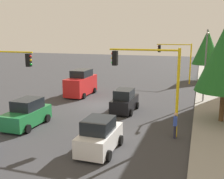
% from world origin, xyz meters
% --- Properties ---
extents(ground_plane, '(120.00, 120.00, 0.00)m').
position_xyz_m(ground_plane, '(0.00, 0.00, 0.00)').
color(ground_plane, '#353538').
extents(sidewalk_kerb, '(80.00, 4.00, 0.15)m').
position_xyz_m(sidewalk_kerb, '(-5.00, 10.50, 0.07)').
color(sidewalk_kerb, gray).
rests_on(sidewalk_kerb, ground).
extents(traffic_signal_near_right, '(0.36, 4.59, 5.41)m').
position_xyz_m(traffic_signal_near_right, '(6.00, -5.66, 3.84)').
color(traffic_signal_near_right, yellow).
rests_on(traffic_signal_near_right, ground).
extents(traffic_signal_far_left, '(0.36, 4.59, 5.35)m').
position_xyz_m(traffic_signal_far_left, '(-14.00, 5.65, 3.80)').
color(traffic_signal_far_left, yellow).
rests_on(traffic_signal_far_left, ground).
extents(traffic_signal_near_left, '(0.36, 4.59, 5.75)m').
position_xyz_m(traffic_signal_near_left, '(6.00, 5.71, 4.06)').
color(traffic_signal_near_left, yellow).
rests_on(traffic_signal_near_left, ground).
extents(street_lamp_curbside, '(2.15, 0.28, 7.00)m').
position_xyz_m(street_lamp_curbside, '(-3.61, 9.20, 4.35)').
color(street_lamp_curbside, slate).
rests_on(street_lamp_curbside, ground).
extents(tree_roadside_far, '(3.96, 3.96, 7.23)m').
position_xyz_m(tree_roadside_far, '(-18.00, 9.50, 4.74)').
color(tree_roadside_far, brown).
rests_on(tree_roadside_far, ground).
extents(delivery_van_red, '(4.80, 2.22, 2.77)m').
position_xyz_m(delivery_van_red, '(-3.36, -3.48, 1.28)').
color(delivery_van_red, red).
rests_on(delivery_van_red, ground).
extents(car_black, '(3.73, 1.94, 1.98)m').
position_xyz_m(car_black, '(1.31, 2.74, 0.89)').
color(car_black, black).
rests_on(car_black, ground).
extents(car_green, '(4.01, 2.08, 1.98)m').
position_xyz_m(car_green, '(7.12, -2.99, 0.90)').
color(car_green, '#1E7238').
rests_on(car_green, ground).
extents(car_white, '(3.61, 2.03, 1.98)m').
position_xyz_m(car_white, '(9.52, 3.55, 0.90)').
color(car_white, white).
rests_on(car_white, ground).
extents(pedestrian_crossing, '(0.40, 0.24, 1.70)m').
position_xyz_m(pedestrian_crossing, '(6.18, 7.47, 0.91)').
color(pedestrian_crossing, '#262638').
rests_on(pedestrian_crossing, ground).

